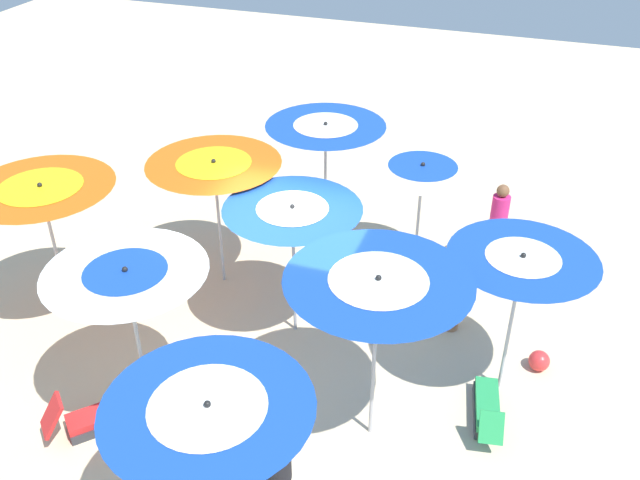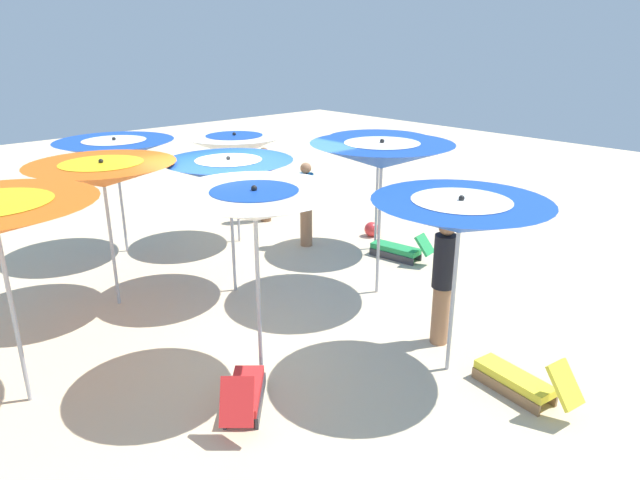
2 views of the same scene
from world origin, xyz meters
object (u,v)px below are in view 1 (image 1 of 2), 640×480
beach_umbrella_6 (209,420)px  beachgoer_2 (278,470)px  beach_umbrella_1 (422,177)px  lounger_2 (488,409)px  beach_umbrella_4 (293,219)px  lounger_0 (93,415)px  beach_umbrella_2 (326,134)px  beach_umbrella_5 (215,172)px  beachgoer_0 (497,227)px  beach_umbrella_7 (127,283)px  beachgoer_1 (456,282)px  beach_umbrella_0 (521,270)px  beach_umbrella_8 (42,197)px  beach_umbrella_3 (378,293)px  beach_ball (539,361)px

beach_umbrella_6 → beachgoer_2: beach_umbrella_6 is taller
beach_umbrella_1 → lounger_2: beach_umbrella_1 is taller
beach_umbrella_4 → lounger_0: (-2.78, 1.79, -1.80)m
beach_umbrella_1 → beach_umbrella_6: bearing=171.8°
lounger_0 → beachgoer_2: 3.02m
beach_umbrella_2 → beach_umbrella_5: 2.42m
beach_umbrella_4 → beach_umbrella_1: bearing=-36.5°
beachgoer_0 → beachgoer_2: bearing=126.3°
beach_umbrella_5 → lounger_0: bearing=177.8°
beach_umbrella_2 → beach_umbrella_4: bearing=-170.1°
beach_umbrella_1 → beach_umbrella_5: 3.30m
beach_umbrella_7 → beachgoer_0: (5.02, -3.91, -1.33)m
beach_umbrella_4 → beachgoer_0: size_ratio=1.34×
beach_umbrella_7 → beach_umbrella_2: bearing=-7.4°
beach_umbrella_4 → beachgoer_1: size_ratio=1.33×
lounger_2 → lounger_0: bearing=101.0°
beach_umbrella_1 → beach_umbrella_4: (-1.96, 1.45, 0.04)m
beach_umbrella_4 → beachgoer_2: size_ratio=1.26×
beach_umbrella_6 → beachgoer_0: size_ratio=1.36×
beach_umbrella_6 → beach_umbrella_7: (1.49, 1.83, 0.17)m
beach_umbrella_5 → beachgoer_1: bearing=-90.0°
beach_umbrella_5 → beachgoer_0: bearing=-66.8°
beach_umbrella_7 → beach_umbrella_5: bearing=7.8°
beach_umbrella_4 → beach_umbrella_2: bearing=9.9°
beachgoer_2 → lounger_2: bearing=-152.9°
beach_umbrella_0 → beach_umbrella_1: beach_umbrella_0 is taller
beach_umbrella_5 → beach_umbrella_8: bearing=133.2°
lounger_0 → beachgoer_2: (-0.55, -2.88, 0.73)m
beach_umbrella_0 → beach_umbrella_3: bearing=133.1°
beach_umbrella_7 → beach_umbrella_6: bearing=-129.2°
beach_ball → beachgoer_0: bearing=22.9°
beach_umbrella_5 → lounger_2: beach_umbrella_5 is taller
beach_umbrella_7 → beach_umbrella_4: bearing=-27.5°
beach_umbrella_2 → beachgoer_1: bearing=-127.1°
beach_umbrella_2 → beach_umbrella_7: bearing=172.6°
beach_umbrella_0 → beachgoer_0: (2.92, 0.50, -1.14)m
beach_umbrella_7 → lounger_2: 4.98m
beach_umbrella_7 → lounger_0: beach_umbrella_7 is taller
beach_umbrella_5 → beach_umbrella_8: (-1.76, 1.87, 0.14)m
beach_umbrella_0 → beach_umbrella_6: bearing=144.3°
beach_umbrella_6 → beachgoer_1: 5.09m
beach_umbrella_2 → beach_umbrella_7: 5.36m
beach_umbrella_4 → beachgoer_0: 3.98m
beach_umbrella_8 → beach_umbrella_6: bearing=-125.0°
beach_umbrella_4 → beachgoer_1: beach_umbrella_4 is taller
beachgoer_1 → beach_ball: (-0.51, -1.39, -0.73)m
beach_umbrella_1 → beach_umbrella_7: size_ratio=0.92×
beach_umbrella_3 → beachgoer_2: beach_umbrella_3 is taller
beachgoer_1 → beach_ball: 1.65m
beach_umbrella_4 → lounger_0: beach_umbrella_4 is taller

